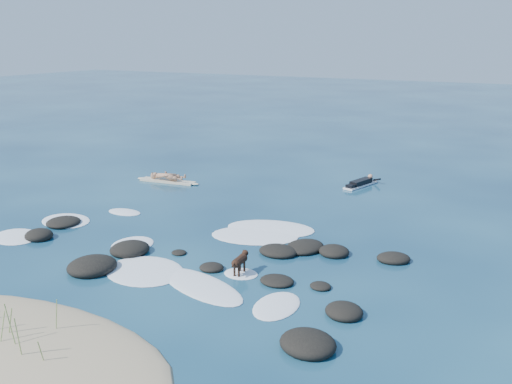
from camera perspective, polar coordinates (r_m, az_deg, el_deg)
The scene contains 7 objects.
ground at distance 20.69m, azimuth -5.52°, elevation -4.96°, with size 160.00×160.00×0.00m, color #0A2642.
sand_dune at distance 15.19m, azimuth -23.30°, elevation -14.12°, with size 9.00×4.40×0.60m, color #9E8966.
reef_rocks at distance 18.57m, azimuth -5.60°, elevation -7.02°, with size 13.96×7.75×0.57m.
breaking_foam at distance 20.27m, azimuth -7.38°, elevation -5.42°, with size 12.81×8.36×0.12m.
standing_surfer_rig at distance 29.01m, azimuth -8.88°, elevation 2.49°, with size 3.52×0.93×2.00m.
paddling_surfer_rig at distance 28.57m, azimuth 10.50°, elevation 0.90°, with size 1.37×2.59×0.45m.
dog at distance 17.68m, azimuth -1.59°, elevation -6.85°, with size 0.33×1.14×0.72m.
Camera 1 is at (10.80, -16.13, 7.15)m, focal length 40.00 mm.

